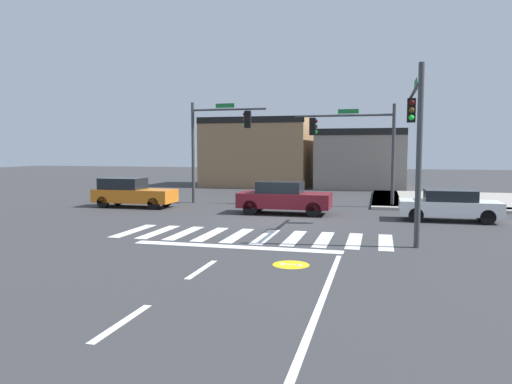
{
  "coord_description": "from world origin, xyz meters",
  "views": [
    {
      "loc": [
        4.4,
        -21.08,
        3.07
      ],
      "look_at": [
        -1.48,
        1.95,
        1.01
      ],
      "focal_mm": 34.14,
      "sensor_mm": 36.0,
      "label": 1
    }
  ],
  "objects_px": {
    "traffic_signal_northeast": "(356,137)",
    "traffic_signal_southeast": "(415,124)",
    "car_maroon": "(284,197)",
    "car_white": "(449,205)",
    "traffic_signal_northwest": "(217,134)",
    "car_orange": "(132,193)"
  },
  "relations": [
    {
      "from": "traffic_signal_southeast",
      "to": "traffic_signal_northwest",
      "type": "bearing_deg",
      "value": 50.44
    },
    {
      "from": "car_orange",
      "to": "car_white",
      "type": "distance_m",
      "value": 15.88
    },
    {
      "from": "car_maroon",
      "to": "car_white",
      "type": "xyz_separation_m",
      "value": [
        7.38,
        -0.54,
        -0.1
      ]
    },
    {
      "from": "traffic_signal_northeast",
      "to": "traffic_signal_northwest",
      "type": "bearing_deg",
      "value": 3.63
    },
    {
      "from": "car_maroon",
      "to": "traffic_signal_northwest",
      "type": "bearing_deg",
      "value": 141.78
    },
    {
      "from": "traffic_signal_northeast",
      "to": "car_maroon",
      "type": "height_order",
      "value": "traffic_signal_northeast"
    },
    {
      "from": "traffic_signal_northeast",
      "to": "traffic_signal_southeast",
      "type": "height_order",
      "value": "traffic_signal_southeast"
    },
    {
      "from": "traffic_signal_northwest",
      "to": "car_white",
      "type": "relative_size",
      "value": 1.4
    },
    {
      "from": "traffic_signal_northeast",
      "to": "car_orange",
      "type": "xyz_separation_m",
      "value": [
        -11.59,
        -3.37,
        -2.97
      ]
    },
    {
      "from": "car_white",
      "to": "traffic_signal_northwest",
      "type": "bearing_deg",
      "value": 160.88
    },
    {
      "from": "car_orange",
      "to": "car_maroon",
      "type": "xyz_separation_m",
      "value": [
        8.45,
        -0.72,
        0.01
      ]
    },
    {
      "from": "car_white",
      "to": "traffic_signal_northeast",
      "type": "bearing_deg",
      "value": 132.48
    },
    {
      "from": "traffic_signal_northwest",
      "to": "traffic_signal_southeast",
      "type": "height_order",
      "value": "traffic_signal_northwest"
    },
    {
      "from": "traffic_signal_northeast",
      "to": "traffic_signal_southeast",
      "type": "xyz_separation_m",
      "value": [
        2.48,
        -8.91,
        0.21
      ]
    },
    {
      "from": "car_maroon",
      "to": "car_white",
      "type": "height_order",
      "value": "car_maroon"
    },
    {
      "from": "traffic_signal_northwest",
      "to": "traffic_signal_southeast",
      "type": "bearing_deg",
      "value": -39.56
    },
    {
      "from": "traffic_signal_northwest",
      "to": "traffic_signal_southeast",
      "type": "xyz_separation_m",
      "value": [
        10.19,
        -8.42,
        -0.0
      ]
    },
    {
      "from": "traffic_signal_northeast",
      "to": "traffic_signal_southeast",
      "type": "relative_size",
      "value": 0.96
    },
    {
      "from": "car_maroon",
      "to": "car_white",
      "type": "relative_size",
      "value": 1.06
    },
    {
      "from": "traffic_signal_northwest",
      "to": "car_orange",
      "type": "height_order",
      "value": "traffic_signal_northwest"
    },
    {
      "from": "traffic_signal_northeast",
      "to": "car_maroon",
      "type": "xyz_separation_m",
      "value": [
        -3.14,
        -4.09,
        -2.95
      ]
    },
    {
      "from": "car_orange",
      "to": "car_white",
      "type": "relative_size",
      "value": 1.04
    }
  ]
}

